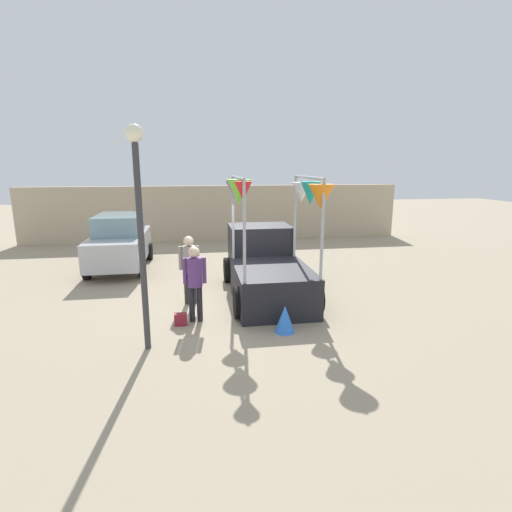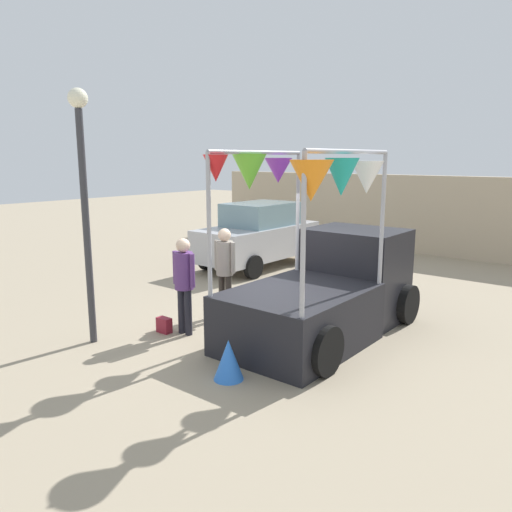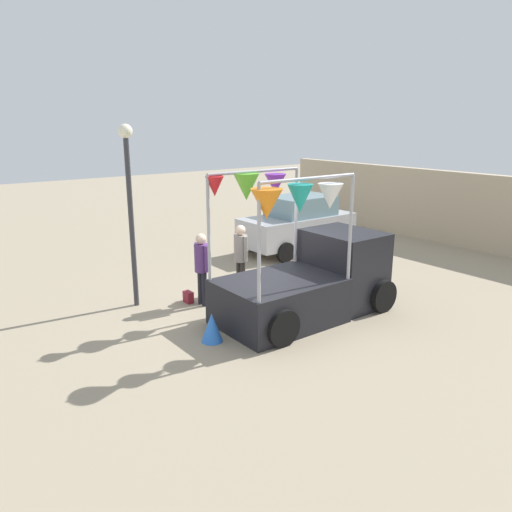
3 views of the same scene
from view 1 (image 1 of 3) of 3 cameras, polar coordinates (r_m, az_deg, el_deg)
ground_plane at (r=10.45m, az=-2.47°, el=-7.01°), size 60.00×60.00×0.00m
vendor_truck at (r=11.09m, az=1.42°, el=-0.88°), size 2.51×4.17×3.29m
parked_car at (r=14.65m, az=-18.85°, el=1.92°), size 1.88×4.00×1.88m
person_customer at (r=9.18m, az=-8.74°, el=-2.92°), size 0.53×0.34×1.77m
person_vendor at (r=10.37m, az=-9.51°, el=-1.00°), size 0.53×0.34×1.80m
handbag at (r=9.30m, az=-10.72°, el=-8.88°), size 0.28×0.16×0.28m
street_lamp at (r=7.66m, az=-16.35°, el=6.36°), size 0.32×0.32×4.26m
brick_boundary_wall at (r=19.41m, az=-5.69°, el=6.13°), size 18.00×0.36×2.60m
folded_kite_bundle_azure at (r=8.76m, az=4.14°, el=-8.96°), size 0.59×0.59×0.60m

